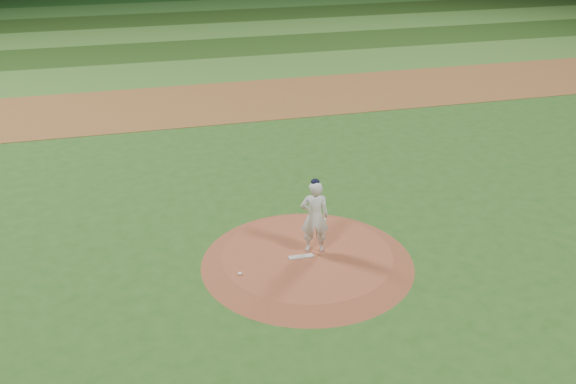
{
  "coord_description": "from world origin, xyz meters",
  "views": [
    {
      "loc": [
        -4.05,
        -13.59,
        8.86
      ],
      "look_at": [
        0.0,
        2.0,
        1.1
      ],
      "focal_mm": 40.0,
      "sensor_mm": 36.0,
      "label": 1
    }
  ],
  "objects_px": {
    "pitcher_on_mound": "(315,217)",
    "pitching_rubber": "(301,257)",
    "rosin_bag": "(240,273)",
    "pitchers_mound": "(307,258)"
  },
  "relations": [
    {
      "from": "pitchers_mound",
      "to": "pitcher_on_mound",
      "type": "bearing_deg",
      "value": 31.15
    },
    {
      "from": "pitchers_mound",
      "to": "pitching_rubber",
      "type": "height_order",
      "value": "pitching_rubber"
    },
    {
      "from": "pitching_rubber",
      "to": "pitcher_on_mound",
      "type": "relative_size",
      "value": 0.31
    },
    {
      "from": "rosin_bag",
      "to": "pitching_rubber",
      "type": "bearing_deg",
      "value": 13.44
    },
    {
      "from": "rosin_bag",
      "to": "pitchers_mound",
      "type": "bearing_deg",
      "value": 14.78
    },
    {
      "from": "rosin_bag",
      "to": "pitcher_on_mound",
      "type": "xyz_separation_m",
      "value": [
        2.07,
        0.62,
        0.98
      ]
    },
    {
      "from": "pitchers_mound",
      "to": "rosin_bag",
      "type": "relative_size",
      "value": 51.92
    },
    {
      "from": "pitcher_on_mound",
      "to": "pitching_rubber",
      "type": "bearing_deg",
      "value": -151.71
    },
    {
      "from": "pitching_rubber",
      "to": "pitcher_on_mound",
      "type": "distance_m",
      "value": 1.1
    },
    {
      "from": "pitchers_mound",
      "to": "pitcher_on_mound",
      "type": "height_order",
      "value": "pitcher_on_mound"
    }
  ]
}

